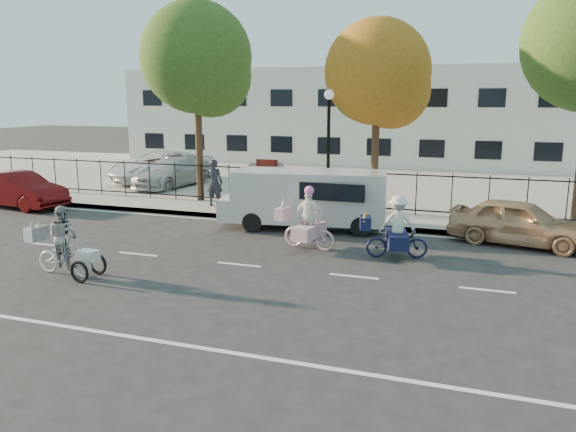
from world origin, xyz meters
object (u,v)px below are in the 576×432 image
at_px(bull_bike, 396,233).
at_px(lot_car_c, 263,178).
at_px(unicorn_bike, 308,226).
at_px(lot_car_a, 172,172).
at_px(lamppost, 329,129).
at_px(gold_sedan, 519,222).
at_px(zebra_trike, 64,249).
at_px(pedestrian, 214,183).
at_px(red_sedan, 19,190).
at_px(white_van, 307,197).
at_px(lot_car_b, 160,167).

xyz_separation_m(bull_bike, lot_car_c, (-6.98, 8.13, 0.09)).
height_order(unicorn_bike, lot_car_a, unicorn_bike).
xyz_separation_m(lamppost, gold_sedan, (6.34, -2.30, -2.44)).
relative_size(zebra_trike, pedestrian, 1.12).
distance_m(pedestrian, lot_car_a, 5.50).
bearing_deg(lamppost, pedestrian, -174.62).
bearing_deg(gold_sedan, bull_bike, 141.47).
bearing_deg(lot_car_a, red_sedan, -112.56).
bearing_deg(unicorn_bike, red_sedan, 89.80).
bearing_deg(white_van, pedestrian, 147.55).
xyz_separation_m(zebra_trike, pedestrian, (-0.26, 8.52, 0.38)).
height_order(bull_bike, lot_car_b, bull_bike).
relative_size(lamppost, lot_car_a, 0.96).
distance_m(red_sedan, lot_car_b, 7.26).
bearing_deg(pedestrian, lot_car_b, -48.32).
xyz_separation_m(lot_car_a, lot_car_b, (-1.36, 1.16, 0.09)).
bearing_deg(pedestrian, gold_sedan, 163.92).
distance_m(gold_sedan, lot_car_a, 15.75).
distance_m(lot_car_a, lot_car_c, 4.56).
distance_m(unicorn_bike, pedestrian, 6.65).
height_order(lamppost, red_sedan, lamppost).
distance_m(white_van, lot_car_a, 10.01).
bearing_deg(white_van, red_sedan, 172.47).
relative_size(unicorn_bike, lot_car_b, 0.34).
height_order(lamppost, gold_sedan, lamppost).
distance_m(lamppost, unicorn_bike, 5.36).
distance_m(zebra_trike, gold_sedan, 12.36).
height_order(unicorn_bike, bull_bike, unicorn_bike).
bearing_deg(lamppost, bull_bike, -56.61).
relative_size(pedestrian, lot_car_c, 0.48).
xyz_separation_m(unicorn_bike, red_sedan, (-12.43, 2.23, 0.02)).
height_order(lamppost, zebra_trike, lamppost).
bearing_deg(gold_sedan, lot_car_a, 81.92).
bearing_deg(lot_car_b, bull_bike, -15.88).
xyz_separation_m(lot_car_a, lot_car_c, (4.56, -0.03, -0.04)).
bearing_deg(red_sedan, lot_car_a, -21.67).
distance_m(unicorn_bike, gold_sedan, 6.14).
bearing_deg(red_sedan, lot_car_c, -45.47).
relative_size(white_van, gold_sedan, 1.41).
bearing_deg(lot_car_c, unicorn_bike, -68.14).
relative_size(bull_bike, lot_car_a, 0.42).
relative_size(bull_bike, lot_car_b, 0.35).
height_order(zebra_trike, lot_car_c, zebra_trike).
bearing_deg(lot_car_c, gold_sedan, -36.38).
distance_m(lamppost, white_van, 3.09).
xyz_separation_m(lamppost, zebra_trike, (-4.08, -8.93, -2.46)).
distance_m(bull_bike, lot_car_a, 14.14).
bearing_deg(lot_car_a, white_van, -26.75).
xyz_separation_m(zebra_trike, lot_car_b, (-5.64, 13.41, 0.23)).
bearing_deg(lot_car_a, lamppost, -14.23).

